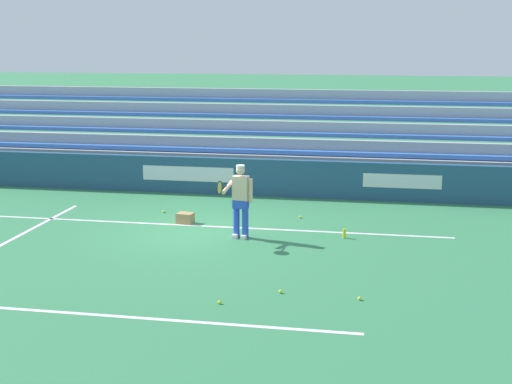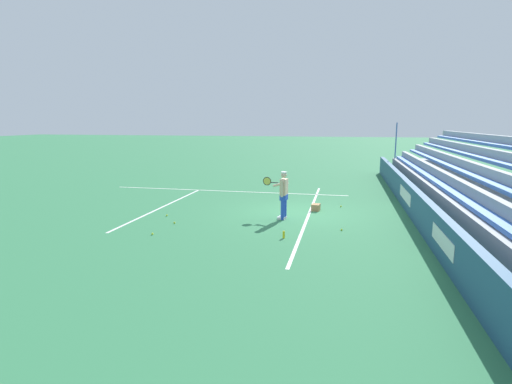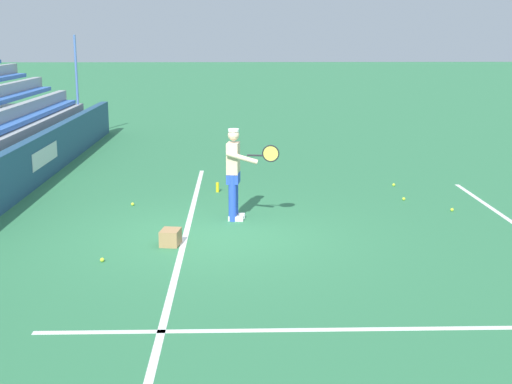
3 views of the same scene
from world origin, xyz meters
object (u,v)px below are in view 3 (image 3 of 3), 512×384
Objects in this scene: tennis_ball_by_box at (133,204)px; water_bottle at (218,187)px; tennis_player at (235,173)px; ball_box_cardboard at (171,237)px; tennis_ball_toward_net at (404,199)px; tennis_ball_midcourt at (102,260)px; tennis_ball_stray_back at (452,210)px; tennis_ball_near_player at (394,185)px.

tennis_ball_by_box is 2.10m from water_bottle.
ball_box_cardboard is (1.64, -1.06, -0.76)m from tennis_player.
tennis_ball_by_box is (0.33, -5.63, 0.00)m from tennis_ball_toward_net.
ball_box_cardboard is 4.09m from water_bottle.
tennis_ball_by_box is at bearing -179.11° from tennis_ball_midcourt.
ball_box_cardboard is at bearing 132.16° from tennis_ball_midcourt.
tennis_ball_stray_back is 0.30× the size of water_bottle.
tennis_ball_toward_net is 1.00× the size of tennis_ball_stray_back.
tennis_ball_stray_back is 2.48m from tennis_ball_near_player.
tennis_player is 25.98× the size of tennis_ball_near_player.
tennis_ball_near_player is (-2.40, -0.64, 0.00)m from tennis_ball_stray_back.
tennis_ball_midcourt is 6.86m from tennis_ball_toward_net.
tennis_ball_midcourt is 1.00× the size of tennis_ball_by_box.
tennis_player is 2.55m from water_bottle.
tennis_ball_toward_net and tennis_ball_by_box have the same top height.
tennis_ball_near_player is 4.06m from water_bottle.
tennis_ball_stray_back is at bearing 68.05° from water_bottle.
tennis_ball_near_player is at bearing -165.17° from tennis_ball_stray_back.
tennis_ball_by_box is (-2.79, -1.03, -0.10)m from ball_box_cardboard.
tennis_ball_midcourt is 3.67m from tennis_ball_by_box.
tennis_ball_by_box is at bearing -53.90° from water_bottle.
tennis_ball_toward_net is 1.21m from tennis_ball_stray_back.
ball_box_cardboard reaches higher than tennis_ball_toward_net.
water_bottle is (-2.40, -0.39, -0.78)m from tennis_player.
tennis_player is 2.54m from tennis_ball_by_box.
tennis_ball_stray_back is at bearing 14.83° from tennis_ball_near_player.
tennis_ball_by_box is 0.30× the size of water_bottle.
tennis_ball_toward_net is at bearing 93.31° from tennis_ball_by_box.
tennis_ball_midcourt is 7.85m from tennis_ball_near_player.
ball_box_cardboard is 6.06× the size of tennis_ball_by_box.
tennis_ball_stray_back is (-3.03, 6.31, 0.00)m from tennis_ball_midcourt.
tennis_ball_near_player is at bearing 133.75° from tennis_ball_midcourt.
tennis_ball_midcourt is 7.00m from tennis_ball_stray_back.
ball_box_cardboard is at bearing -32.98° from tennis_player.
ball_box_cardboard is 6.54m from tennis_ball_near_player.
tennis_ball_by_box is 1.00× the size of tennis_ball_near_player.
tennis_ball_midcourt is 0.30× the size of water_bottle.
tennis_player is 2.09m from ball_box_cardboard.
ball_box_cardboard is 6.06× the size of tennis_ball_stray_back.
ball_box_cardboard is 6.06× the size of tennis_ball_near_player.
tennis_player reaches higher than water_bottle.
tennis_ball_toward_net and tennis_ball_stray_back have the same top height.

